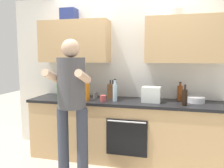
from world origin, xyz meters
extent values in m
plane|color=#B2A893|center=(0.00, 0.00, 0.00)|extent=(12.00, 12.00, 0.00)
cube|color=silver|center=(0.00, 0.36, 1.25)|extent=(4.00, 0.06, 2.50)
cube|color=tan|center=(-0.84, 0.17, 1.77)|extent=(1.12, 0.32, 0.65)
cube|color=tan|center=(0.84, 0.17, 1.77)|extent=(1.12, 0.32, 0.65)
cylinder|color=silver|center=(0.66, 0.17, 2.15)|extent=(0.26, 0.26, 0.10)
cube|color=navy|center=(-0.92, 0.17, 2.19)|extent=(0.24, 0.20, 0.19)
cube|color=tan|center=(0.00, 0.00, 0.43)|extent=(2.80, 0.60, 0.86)
cube|color=black|center=(0.00, 0.00, 0.88)|extent=(2.84, 0.64, 0.04)
cube|color=black|center=(0.10, -0.31, 0.45)|extent=(0.56, 0.02, 0.50)
cylinder|color=silver|center=(0.10, -0.33, 0.68)|extent=(0.52, 0.02, 0.02)
cylinder|color=#383D4C|center=(-0.64, -0.69, 0.46)|extent=(0.14, 0.14, 0.91)
cylinder|color=#383D4C|center=(-0.38, -0.69, 0.46)|extent=(0.14, 0.14, 0.91)
cylinder|color=#4C4C51|center=(-0.51, -0.69, 1.22)|extent=(0.34, 0.34, 0.61)
sphere|color=#D8AD8C|center=(-0.51, -0.69, 1.64)|extent=(0.22, 0.22, 0.22)
cylinder|color=#D8AD8C|center=(-0.71, -0.81, 1.31)|extent=(0.09, 0.31, 0.19)
cylinder|color=#D8AD8C|center=(-0.31, -0.81, 1.31)|extent=(0.09, 0.31, 0.19)
cylinder|color=#8C4C14|center=(-0.68, 0.07, 1.02)|extent=(0.07, 0.07, 0.24)
cylinder|color=#8C4C14|center=(-0.68, 0.07, 1.18)|extent=(0.04, 0.04, 0.06)
cylinder|color=black|center=(-0.68, 0.07, 1.22)|extent=(0.04, 0.04, 0.02)
cylinder|color=#471419|center=(-0.14, 0.01, 1.00)|extent=(0.07, 0.07, 0.20)
cylinder|color=#471419|center=(-0.14, 0.01, 1.13)|extent=(0.03, 0.03, 0.06)
cylinder|color=black|center=(-0.14, 0.01, 1.17)|extent=(0.04, 0.04, 0.02)
cylinder|color=black|center=(0.84, -0.15, 1.00)|extent=(0.06, 0.06, 0.21)
cylinder|color=black|center=(0.84, -0.15, 1.14)|extent=(0.02, 0.02, 0.06)
cylinder|color=black|center=(0.84, -0.15, 1.17)|extent=(0.03, 0.03, 0.01)
cylinder|color=silver|center=(-0.12, -0.09, 1.02)|extent=(0.07, 0.07, 0.25)
cylinder|color=silver|center=(-0.12, -0.09, 1.18)|extent=(0.03, 0.03, 0.06)
cylinder|color=black|center=(-0.12, -0.09, 1.22)|extent=(0.03, 0.03, 0.02)
cylinder|color=brown|center=(0.79, 0.20, 1.01)|extent=(0.08, 0.08, 0.22)
cylinder|color=brown|center=(0.79, 0.20, 1.14)|extent=(0.03, 0.03, 0.04)
cylinder|color=black|center=(0.79, 0.20, 1.17)|extent=(0.04, 0.04, 0.02)
cylinder|color=orange|center=(-0.52, -0.13, 1.02)|extent=(0.08, 0.08, 0.25)
cylinder|color=orange|center=(-0.52, -0.13, 1.18)|extent=(0.03, 0.03, 0.07)
cylinder|color=black|center=(-0.52, -0.13, 1.22)|extent=(0.03, 0.03, 0.01)
cylinder|color=#198C33|center=(-0.97, -0.13, 1.02)|extent=(0.08, 0.08, 0.24)
cylinder|color=#198C33|center=(-0.97, -0.13, 1.16)|extent=(0.04, 0.04, 0.04)
cylinder|color=black|center=(-0.97, -0.13, 1.18)|extent=(0.04, 0.04, 0.02)
cylinder|color=#33598C|center=(0.36, 0.19, 0.95)|extent=(0.08, 0.08, 0.10)
cylinder|color=slate|center=(-0.47, 0.09, 0.95)|extent=(0.07, 0.07, 0.09)
cylinder|color=#BF4C47|center=(-0.28, -0.13, 0.94)|extent=(0.09, 0.09, 0.09)
cylinder|color=silver|center=(1.01, 0.09, 0.94)|extent=(0.24, 0.24, 0.08)
cube|color=brown|center=(-0.22, 0.13, 1.01)|extent=(0.10, 0.14, 0.22)
cylinder|color=black|center=(-0.24, 0.11, 1.15)|extent=(0.02, 0.02, 0.06)
cylinder|color=black|center=(-0.21, 0.15, 1.15)|extent=(0.02, 0.02, 0.06)
cylinder|color=#9E6647|center=(-0.93, 0.05, 0.96)|extent=(0.12, 0.12, 0.11)
sphere|color=#2D6B28|center=(-0.93, 0.05, 1.10)|extent=(0.21, 0.21, 0.21)
cube|color=silver|center=(0.40, -0.03, 1.01)|extent=(0.27, 0.20, 0.22)
camera|label=1|loc=(0.64, -3.23, 1.54)|focal=36.50mm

